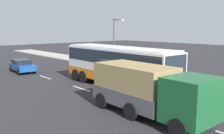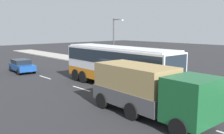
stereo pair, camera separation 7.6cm
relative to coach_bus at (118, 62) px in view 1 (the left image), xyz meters
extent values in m
plane|color=#28282B|center=(0.49, -0.48, -2.11)|extent=(120.00, 120.00, 0.00)
cube|color=#A8A399|center=(0.49, 7.85, -2.03)|extent=(80.00, 4.00, 0.15)
cube|color=white|center=(-13.90, -2.59, -2.10)|extent=(2.40, 0.16, 0.01)
cube|color=white|center=(-8.00, -2.59, -2.10)|extent=(2.40, 0.16, 0.01)
cube|color=white|center=(-1.63, -2.59, -2.10)|extent=(2.40, 0.16, 0.01)
cube|color=white|center=(2.57, -2.59, -2.10)|extent=(2.40, 0.16, 0.01)
cube|color=orange|center=(0.00, 0.00, -1.16)|extent=(11.47, 2.84, 0.80)
cube|color=silver|center=(0.00, 0.00, 0.20)|extent=(11.47, 2.84, 1.93)
cube|color=#1E2833|center=(0.00, 0.00, 0.49)|extent=(11.24, 2.87, 1.06)
cube|color=#1E2833|center=(5.66, -0.13, 0.30)|extent=(0.18, 2.38, 1.54)
cube|color=silver|center=(0.00, 0.00, 1.23)|extent=(11.01, 2.68, 0.12)
cylinder|color=black|center=(4.14, 1.14, -1.56)|extent=(1.11, 0.33, 1.10)
cylinder|color=black|center=(4.08, -1.34, -1.56)|extent=(1.11, 0.33, 1.10)
cylinder|color=black|center=(-3.27, 1.32, -1.56)|extent=(1.11, 0.33, 1.10)
cylinder|color=black|center=(-3.33, -1.16, -1.56)|extent=(1.11, 0.33, 1.10)
cylinder|color=black|center=(-4.47, 1.34, -1.56)|extent=(1.11, 0.33, 1.10)
cylinder|color=black|center=(-4.53, -1.13, -1.56)|extent=(1.11, 0.33, 1.10)
cube|color=#19592D|center=(8.86, -3.52, -0.55)|extent=(2.17, 2.56, 2.16)
cube|color=#4C4C4F|center=(5.08, -3.37, -1.18)|extent=(5.19, 2.67, 0.90)
cube|color=#997F51|center=(5.08, -3.37, -0.02)|extent=(4.98, 2.57, 1.41)
cylinder|color=black|center=(9.05, -2.33, -1.63)|extent=(0.97, 0.32, 0.96)
cylinder|color=black|center=(8.96, -4.71, -1.63)|extent=(0.97, 0.32, 0.96)
cylinder|color=black|center=(6.06, -2.22, -1.63)|extent=(0.97, 0.32, 0.96)
cylinder|color=black|center=(5.97, -4.60, -1.63)|extent=(0.97, 0.32, 0.96)
cylinder|color=black|center=(3.47, -2.12, -1.63)|extent=(0.97, 0.32, 0.96)
cylinder|color=black|center=(3.38, -4.50, -1.63)|extent=(0.97, 0.32, 0.96)
cube|color=#194799|center=(-12.32, -3.15, -1.48)|extent=(4.23, 2.12, 0.63)
cube|color=black|center=(-12.63, -3.13, -0.91)|extent=(2.38, 1.83, 0.50)
cylinder|color=black|center=(-10.86, -2.41, -1.79)|extent=(0.65, 0.25, 0.64)
cylinder|color=black|center=(-11.00, -4.12, -1.79)|extent=(0.65, 0.25, 0.64)
cylinder|color=black|center=(-13.65, -2.19, -1.79)|extent=(0.65, 0.25, 0.64)
cylinder|color=black|center=(-13.79, -3.89, -1.79)|extent=(0.65, 0.25, 0.64)
cylinder|color=#38334C|center=(-0.51, 6.57, -1.53)|extent=(0.14, 0.14, 0.86)
cylinder|color=#38334C|center=(-0.46, 6.72, -1.53)|extent=(0.14, 0.14, 0.86)
cylinder|color=gold|center=(-0.48, 6.65, -0.77)|extent=(0.32, 0.32, 0.65)
sphere|color=tan|center=(-0.48, 6.65, -0.33)|extent=(0.23, 0.23, 0.23)
cylinder|color=#47474C|center=(-7.39, 6.27, 1.01)|extent=(0.16, 0.16, 5.94)
cylinder|color=#47474C|center=(-6.75, 6.27, 3.84)|extent=(1.29, 0.10, 0.10)
cube|color=silver|center=(-6.10, 6.27, 3.74)|extent=(0.50, 0.24, 0.16)
camera|label=1|loc=(14.75, -13.83, 2.78)|focal=39.45mm
camera|label=2|loc=(14.70, -13.88, 2.78)|focal=39.45mm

